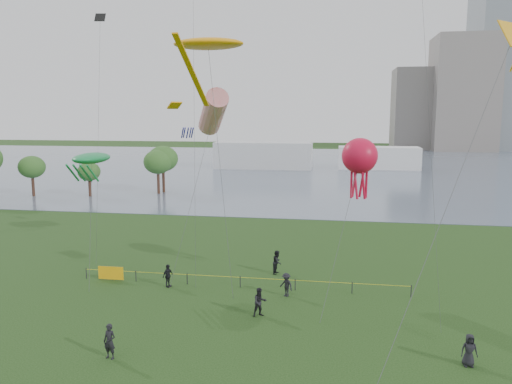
# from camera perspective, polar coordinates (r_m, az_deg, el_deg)

# --- Properties ---
(lake) EXTENTS (400.00, 120.00, 0.08)m
(lake) POSITION_cam_1_polar(r_m,az_deg,el_deg) (118.99, 6.96, 2.88)
(lake) COLOR slate
(lake) RESTS_ON ground_plane
(building_mid) EXTENTS (20.00, 20.00, 38.00)m
(building_mid) POSITION_cam_1_polar(r_m,az_deg,el_deg) (185.05, 22.52, 10.31)
(building_mid) COLOR gray
(building_mid) RESTS_ON ground_plane
(building_low) EXTENTS (16.00, 18.00, 28.00)m
(building_low) POSITION_cam_1_polar(r_m,az_deg,el_deg) (188.25, 17.81, 9.00)
(building_low) COLOR slate
(building_low) RESTS_ON ground_plane
(pavilion_left) EXTENTS (22.00, 8.00, 6.00)m
(pavilion_left) POSITION_cam_1_polar(r_m,az_deg,el_deg) (114.84, 0.88, 4.22)
(pavilion_left) COLOR silver
(pavilion_left) RESTS_ON ground_plane
(pavilion_right) EXTENTS (18.00, 7.00, 5.00)m
(pavilion_right) POSITION_cam_1_polar(r_m,az_deg,el_deg) (117.05, 13.82, 3.81)
(pavilion_right) COLOR white
(pavilion_right) RESTS_ON ground_plane
(trees) EXTENTS (28.23, 15.94, 8.32)m
(trees) POSITION_cam_1_polar(r_m,az_deg,el_deg) (80.11, -19.52, 3.28)
(trees) COLOR #3A231A
(trees) RESTS_ON ground_plane
(fence) EXTENTS (24.07, 0.07, 1.05)m
(fence) POSITION_cam_1_polar(r_m,az_deg,el_deg) (38.37, -10.94, -9.36)
(fence) COLOR black
(fence) RESTS_ON ground_plane
(spectator_a) EXTENTS (1.11, 1.04, 1.82)m
(spectator_a) POSITION_cam_1_polar(r_m,az_deg,el_deg) (31.73, 0.44, -12.48)
(spectator_a) COLOR black
(spectator_a) RESTS_ON ground_plane
(spectator_b) EXTENTS (1.23, 1.14, 1.66)m
(spectator_b) POSITION_cam_1_polar(r_m,az_deg,el_deg) (35.04, 3.47, -10.53)
(spectator_b) COLOR black
(spectator_b) RESTS_ON ground_plane
(spectator_c) EXTENTS (0.77, 1.08, 1.70)m
(spectator_c) POSITION_cam_1_polar(r_m,az_deg,el_deg) (37.30, -10.05, -9.40)
(spectator_c) COLOR black
(spectator_c) RESTS_ON ground_plane
(spectator_d) EXTENTS (0.86, 0.59, 1.67)m
(spectator_d) POSITION_cam_1_polar(r_m,az_deg,el_deg) (28.18, 23.18, -16.28)
(spectator_d) COLOR black
(spectator_d) RESTS_ON ground_plane
(spectator_f) EXTENTS (0.74, 0.56, 1.85)m
(spectator_f) POSITION_cam_1_polar(r_m,az_deg,el_deg) (27.79, -16.39, -16.07)
(spectator_f) COLOR black
(spectator_f) RESTS_ON ground_plane
(spectator_g) EXTENTS (0.88, 1.03, 1.87)m
(spectator_g) POSITION_cam_1_polar(r_m,az_deg,el_deg) (39.69, 2.44, -8.01)
(spectator_g) COLOR black
(spectator_g) RESTS_ON ground_plane
(kite_stingray) EXTENTS (5.23, 10.10, 17.89)m
(kite_stingray) POSITION_cam_1_polar(r_m,az_deg,el_deg) (37.61, -5.51, 16.41)
(kite_stingray) COLOR #3F3F42
(kite_windsock) EXTENTS (4.24, 8.64, 14.52)m
(kite_windsock) POSITION_cam_1_polar(r_m,az_deg,el_deg) (40.44, -4.94, 9.06)
(kite_windsock) COLOR #3F3F42
(kite_creature) EXTENTS (3.28, 7.53, 9.44)m
(kite_creature) POSITION_cam_1_polar(r_m,az_deg,el_deg) (41.61, -18.30, 3.65)
(kite_creature) COLOR #3F3F42
(kite_octopus) EXTENTS (3.51, 6.71, 10.90)m
(kite_octopus) POSITION_cam_1_polar(r_m,az_deg,el_deg) (34.41, 11.77, 3.98)
(kite_octopus) COLOR #3F3F42
(kite_delta) EXTENTS (8.60, 11.83, 16.71)m
(kite_delta) POSITION_cam_1_polar(r_m,az_deg,el_deg) (25.76, 26.70, 14.04)
(kite_delta) COLOR #3F3F42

